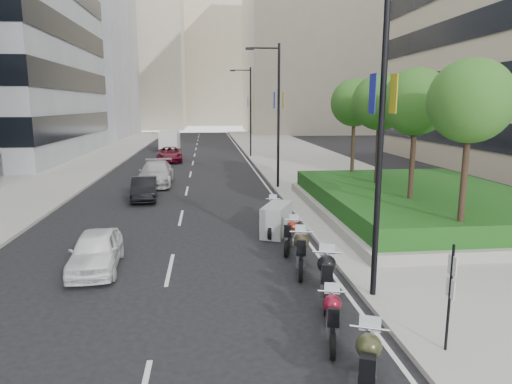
{
  "coord_description": "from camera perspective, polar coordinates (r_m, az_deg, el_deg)",
  "views": [
    {
      "loc": [
        -0.22,
        -10.48,
        5.32
      ],
      "look_at": [
        1.66,
        6.75,
        2.0
      ],
      "focal_mm": 32.0,
      "sensor_mm": 36.0,
      "label": 1
    }
  ],
  "objects": [
    {
      "name": "ground",
      "position": [
        11.76,
        -4.67,
        -16.1
      ],
      "size": [
        160.0,
        160.0,
        0.0
      ],
      "primitive_type": "plane",
      "color": "black",
      "rests_on": "ground"
    },
    {
      "name": "sidewalk_right",
      "position": [
        41.85,
        6.57,
        3.57
      ],
      "size": [
        10.0,
        100.0,
        0.15
      ],
      "primitive_type": "cube",
      "color": "#9E9B93",
      "rests_on": "ground"
    },
    {
      "name": "sidewalk_left",
      "position": [
        42.49,
        -22.29,
        2.94
      ],
      "size": [
        8.0,
        100.0,
        0.15
      ],
      "primitive_type": "cube",
      "color": "#9E9B93",
      "rests_on": "ground"
    },
    {
      "name": "lane_edge",
      "position": [
        41.02,
        -0.69,
        3.4
      ],
      "size": [
        0.12,
        100.0,
        0.01
      ],
      "primitive_type": "cube",
      "color": "silver",
      "rests_on": "ground"
    },
    {
      "name": "lane_centre",
      "position": [
        40.85,
        -7.98,
        3.26
      ],
      "size": [
        0.12,
        100.0,
        0.01
      ],
      "primitive_type": "cube",
      "color": "silver",
      "rests_on": "ground"
    },
    {
      "name": "building_grey_far",
      "position": [
        84.48,
        -23.55,
        16.56
      ],
      "size": [
        22.0,
        26.0,
        30.0
      ],
      "primitive_type": "cube",
      "color": "gray",
      "rests_on": "ground"
    },
    {
      "name": "building_cream_right",
      "position": [
        94.03,
        7.92,
        18.49
      ],
      "size": [
        28.0,
        24.0,
        36.0
      ],
      "primitive_type": "cube",
      "color": "#B7AD93",
      "rests_on": "ground"
    },
    {
      "name": "building_cream_left",
      "position": [
        112.51,
        -15.94,
        16.4
      ],
      "size": [
        26.0,
        24.0,
        34.0
      ],
      "primitive_type": "cube",
      "color": "#B7AD93",
      "rests_on": "ground"
    },
    {
      "name": "building_cream_centre",
      "position": [
        131.22,
        -5.45,
        16.78
      ],
      "size": [
        30.0,
        24.0,
        38.0
      ],
      "primitive_type": "cube",
      "color": "#B7AD93",
      "rests_on": "ground"
    },
    {
      "name": "planter",
      "position": [
        23.43,
        19.82,
        -2.06
      ],
      "size": [
        10.0,
        14.0,
        0.4
      ],
      "primitive_type": "cube",
      "color": "#9A988F",
      "rests_on": "sidewalk_right"
    },
    {
      "name": "hedge",
      "position": [
        23.31,
        19.92,
        -0.62
      ],
      "size": [
        9.4,
        13.4,
        0.8
      ],
      "primitive_type": "cube",
      "color": "#164212",
      "rests_on": "planter"
    },
    {
      "name": "tree_0",
      "position": [
        16.91,
        25.25,
        10.18
      ],
      "size": [
        2.8,
        2.8,
        6.3
      ],
      "color": "#332319",
      "rests_on": "planter"
    },
    {
      "name": "tree_1",
      "position": [
        20.44,
        19.37,
        10.53
      ],
      "size": [
        2.8,
        2.8,
        6.3
      ],
      "color": "#332319",
      "rests_on": "planter"
    },
    {
      "name": "tree_2",
      "position": [
        24.12,
        15.25,
        10.72
      ],
      "size": [
        2.8,
        2.8,
        6.3
      ],
      "color": "#332319",
      "rests_on": "planter"
    },
    {
      "name": "tree_3",
      "position": [
        27.88,
        12.22,
        10.82
      ],
      "size": [
        2.8,
        2.8,
        6.3
      ],
      "color": "#332319",
      "rests_on": "planter"
    },
    {
      "name": "lamp_post_0",
      "position": [
        12.29,
        14.78,
        9.3
      ],
      "size": [
        2.34,
        0.45,
        9.0
      ],
      "color": "black",
      "rests_on": "ground"
    },
    {
      "name": "lamp_post_1",
      "position": [
        28.82,
        2.53,
        10.32
      ],
      "size": [
        2.34,
        0.45,
        9.0
      ],
      "color": "black",
      "rests_on": "ground"
    },
    {
      "name": "lamp_post_2",
      "position": [
        46.69,
        -0.87,
        10.53
      ],
      "size": [
        2.34,
        0.45,
        9.0
      ],
      "color": "black",
      "rests_on": "ground"
    },
    {
      "name": "parking_sign",
      "position": [
        10.59,
        23.09,
        -11.48
      ],
      "size": [
        0.06,
        0.32,
        2.5
      ],
      "color": "black",
      "rests_on": "ground"
    },
    {
      "name": "motorcycle_0",
      "position": [
        9.16,
        13.78,
        -20.46
      ],
      "size": [
        1.05,
        2.16,
        1.13
      ],
      "rotation": [
        0.0,
        0.0,
        1.19
      ],
      "color": "black",
      "rests_on": "ground"
    },
    {
      "name": "motorcycle_1",
      "position": [
        10.92,
        9.5,
        -15.29
      ],
      "size": [
        0.75,
        2.0,
        1.01
      ],
      "rotation": [
        0.0,
        0.0,
        1.33
      ],
      "color": "black",
      "rests_on": "ground"
    },
    {
      "name": "motorcycle_2",
      "position": [
        12.9,
        8.8,
        -10.53
      ],
      "size": [
        0.92,
        2.4,
        1.21
      ],
      "rotation": [
        0.0,
        0.0,
        1.32
      ],
      "color": "black",
      "rests_on": "ground"
    },
    {
      "name": "motorcycle_3",
      "position": [
        14.96,
        5.67,
        -7.48
      ],
      "size": [
        0.83,
        2.35,
        1.18
      ],
      "rotation": [
        0.0,
        0.0,
        1.36
      ],
      "color": "black",
      "rests_on": "ground"
    },
    {
      "name": "motorcycle_4",
      "position": [
        17.02,
        4.42,
        -5.42
      ],
      "size": [
        0.96,
        2.02,
        1.05
      ],
      "rotation": [
        0.0,
        0.0,
        1.2
      ],
      "color": "black",
      "rests_on": "ground"
    },
    {
      "name": "motorcycle_5",
      "position": [
        18.93,
        2.59,
        -3.48
      ],
      "size": [
        1.62,
        2.28,
        1.28
      ],
      "rotation": [
        0.0,
        0.0,
        1.17
      ],
      "color": "black",
      "rests_on": "ground"
    },
    {
      "name": "motorcycle_6",
      "position": [
        21.02,
        2.19,
        -2.31
      ],
      "size": [
        0.68,
        2.03,
        1.01
      ],
      "rotation": [
        0.0,
        0.0,
        1.48
      ],
      "color": "black",
      "rests_on": "ground"
    },
    {
      "name": "car_a",
      "position": [
        15.9,
        -19.38,
        -6.93
      ],
      "size": [
        1.76,
        3.83,
        1.27
      ],
      "primitive_type": "imported",
      "rotation": [
        0.0,
        0.0,
        0.07
      ],
      "color": "white",
      "rests_on": "ground"
    },
    {
      "name": "car_b",
      "position": [
        26.62,
        -13.77,
        0.41
      ],
      "size": [
        1.66,
        3.99,
        1.28
      ],
      "primitive_type": "imported",
      "rotation": [
        0.0,
        0.0,
        0.08
      ],
      "color": "black",
      "rests_on": "ground"
    },
    {
      "name": "car_c",
      "position": [
        31.49,
        -12.41,
        2.3
      ],
      "size": [
        2.28,
        5.43,
        1.57
      ],
      "primitive_type": "imported",
      "rotation": [
        0.0,
        0.0,
        0.02
      ],
      "color": "#AEAEB0",
      "rests_on": "ground"
    },
    {
      "name": "car_d",
      "position": [
        44.17,
        -10.73,
        4.64
      ],
      "size": [
        2.61,
        5.14,
        1.39
      ],
      "primitive_type": "imported",
      "rotation": [
        0.0,
        0.0,
        0.06
      ],
      "color": "#5E0B1D",
      "rests_on": "ground"
    },
    {
      "name": "delivery_van",
      "position": [
        55.36,
        -10.75,
        6.25
      ],
      "size": [
        2.13,
        5.48,
        2.29
      ],
      "rotation": [
        0.0,
        0.0,
        -0.01
      ],
      "color": "white",
      "rests_on": "ground"
    }
  ]
}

